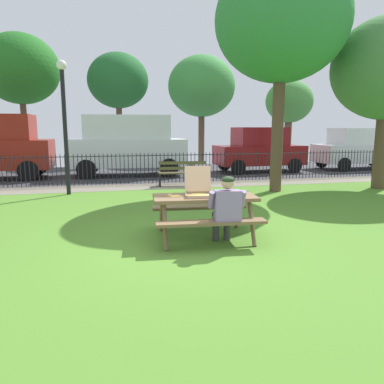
% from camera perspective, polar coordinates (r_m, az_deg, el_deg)
% --- Properties ---
extents(ground, '(28.00, 11.11, 0.02)m').
position_cam_1_polar(ground, '(7.83, -2.25, -4.60)').
color(ground, '#51862B').
extents(cobblestone_walkway, '(28.00, 1.40, 0.01)m').
position_cam_1_polar(cobblestone_walkway, '(12.53, -6.35, 0.86)').
color(cobblestone_walkway, gray).
extents(street_asphalt, '(28.00, 6.49, 0.01)m').
position_cam_1_polar(street_asphalt, '(16.42, -7.94, 2.95)').
color(street_asphalt, '#38383D').
extents(picnic_table_foreground, '(1.91, 1.61, 0.79)m').
position_cam_1_polar(picnic_table_foreground, '(6.50, 1.99, -2.09)').
color(picnic_table_foreground, brown).
rests_on(picnic_table_foreground, ground).
extents(pizza_box_open, '(0.54, 0.60, 0.51)m').
position_cam_1_polar(pizza_box_open, '(6.46, 1.01, 0.26)').
color(pizza_box_open, tan).
rests_on(pizza_box_open, picnic_table_foreground).
extents(pizza_slice_on_table, '(0.30, 0.28, 0.02)m').
position_cam_1_polar(pizza_slice_on_table, '(6.47, -2.77, -0.53)').
color(pizza_slice_on_table, '#F4C654').
rests_on(pizza_slice_on_table, picnic_table_foreground).
extents(adult_at_table, '(0.62, 0.61, 1.19)m').
position_cam_1_polar(adult_at_table, '(6.06, 5.32, -2.42)').
color(adult_at_table, '#393939').
rests_on(adult_at_table, ground).
extents(iron_fence_streetside, '(23.50, 0.03, 1.08)m').
position_cam_1_polar(iron_fence_streetside, '(13.15, -6.75, 3.71)').
color(iron_fence_streetside, black).
rests_on(iron_fence_streetside, ground).
extents(park_bench_center, '(1.63, 0.58, 0.85)m').
position_cam_1_polar(park_bench_center, '(12.50, -1.54, 2.84)').
color(park_bench_center, brown).
rests_on(park_bench_center, ground).
extents(lamp_post_walkway, '(0.28, 0.28, 3.83)m').
position_cam_1_polar(lamp_post_walkway, '(11.39, -19.18, 11.41)').
color(lamp_post_walkway, black).
rests_on(lamp_post_walkway, ground).
extents(tree_midground_left, '(3.90, 3.90, 6.77)m').
position_cam_1_polar(tree_midground_left, '(12.05, 13.73, 24.26)').
color(tree_midground_left, brown).
rests_on(tree_midground_left, ground).
extents(parked_car_center, '(4.79, 2.26, 2.46)m').
position_cam_1_polar(parked_car_center, '(15.50, -9.92, 7.36)').
color(parked_car_center, silver).
rests_on(parked_car_center, ground).
extents(parked_car_right, '(3.95, 1.93, 1.98)m').
position_cam_1_polar(parked_car_right, '(16.85, 10.38, 6.53)').
color(parked_car_right, maroon).
rests_on(parked_car_right, ground).
extents(parked_car_far_right, '(4.40, 1.91, 1.94)m').
position_cam_1_polar(parked_car_far_right, '(19.50, 24.68, 6.21)').
color(parked_car_far_right, white).
rests_on(parked_car_far_right, ground).
extents(far_tree_midleft, '(3.96, 3.96, 6.74)m').
position_cam_1_polar(far_tree_midleft, '(21.85, -25.07, 16.85)').
color(far_tree_midleft, brown).
rests_on(far_tree_midleft, ground).
extents(far_tree_center, '(3.30, 3.30, 6.00)m').
position_cam_1_polar(far_tree_center, '(21.38, -11.39, 16.50)').
color(far_tree_center, brown).
rests_on(far_tree_center, ground).
extents(far_tree_midright, '(3.86, 3.86, 6.06)m').
position_cam_1_polar(far_tree_midright, '(22.03, 1.50, 16.02)').
color(far_tree_midright, brown).
rests_on(far_tree_midright, ground).
extents(far_tree_right, '(2.87, 2.87, 4.86)m').
position_cam_1_polar(far_tree_right, '(23.93, 14.83, 13.30)').
color(far_tree_right, brown).
rests_on(far_tree_right, ground).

